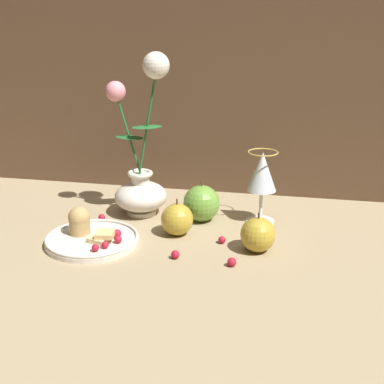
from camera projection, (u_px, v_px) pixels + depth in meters
name	position (u px, v px, depth m)	size (l,w,h in m)	color
ground_plane	(181.00, 233.00, 1.16)	(2.40, 2.40, 0.00)	#9E8966
vase	(141.00, 171.00, 1.23)	(0.15, 0.12, 0.38)	silver
plate_with_pastries	(90.00, 235.00, 1.11)	(0.19, 0.19, 0.07)	silver
wine_glass	(262.00, 174.00, 1.19)	(0.07, 0.07, 0.16)	silver
apple_beside_vase	(258.00, 235.00, 1.07)	(0.07, 0.07, 0.08)	#B2932D
apple_near_glass	(201.00, 203.00, 1.22)	(0.08, 0.08, 0.10)	#669938
apple_at_table_edge	(177.00, 219.00, 1.14)	(0.07, 0.07, 0.08)	#B2932D
berry_near_plate	(232.00, 262.00, 1.01)	(0.02, 0.02, 0.02)	#AD192D
berry_front_center	(263.00, 231.00, 1.15)	(0.02, 0.02, 0.02)	#AD192D
berry_by_glass_stem	(102.00, 217.00, 1.23)	(0.02, 0.02, 0.02)	#AD192D
berry_under_candlestick	(175.00, 255.00, 1.04)	(0.02, 0.02, 0.02)	#AD192D
berry_far_right	(222.00, 240.00, 1.11)	(0.02, 0.02, 0.02)	#AD192D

